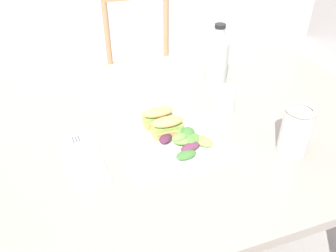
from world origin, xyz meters
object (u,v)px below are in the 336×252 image
plate_lunch (173,138)px  cup_extra_side (225,99)px  fork_on_napkin (81,152)px  bottle_cold_brew (217,62)px  mason_jar_iced_tea (295,132)px  chair_wooden_far (144,71)px  sandwich_half_front (168,126)px  dining_table (173,152)px  sandwich_half_back (158,116)px

plate_lunch → cup_extra_side: size_ratio=3.67×
fork_on_napkin → bottle_cold_brew: 0.57m
mason_jar_iced_tea → chair_wooden_far: bearing=94.8°
bottle_cold_brew → mason_jar_iced_tea: bearing=-87.4°
sandwich_half_front → fork_on_napkin: (-0.24, 0.01, -0.03)m
dining_table → sandwich_half_front: (-0.04, -0.06, 0.16)m
dining_table → sandwich_half_back: bearing=-167.7°
sandwich_half_back → bottle_cold_brew: bearing=35.9°
sandwich_half_back → fork_on_napkin: size_ratio=0.48×
plate_lunch → bottle_cold_brew: bottle_cold_brew is taller
sandwich_half_back → mason_jar_iced_tea: size_ratio=0.66×
mason_jar_iced_tea → cup_extra_side: bearing=107.9°
chair_wooden_far → bottle_cold_brew: 0.81m
dining_table → sandwich_half_back: sandwich_half_back is taller
bottle_cold_brew → chair_wooden_far: bearing=96.0°
plate_lunch → sandwich_half_back: size_ratio=3.10×
sandwich_half_front → bottle_cold_brew: bottle_cold_brew is taller
plate_lunch → sandwich_half_back: 0.08m
sandwich_half_back → mason_jar_iced_tea: mason_jar_iced_tea is taller
chair_wooden_far → sandwich_half_back: chair_wooden_far is taller
bottle_cold_brew → sandwich_half_front: bearing=-136.5°
dining_table → plate_lunch: bearing=-111.2°
dining_table → sandwich_half_front: size_ratio=14.94×
plate_lunch → sandwich_half_front: 0.04m
bottle_cold_brew → cup_extra_side: 0.19m
chair_wooden_far → sandwich_half_front: 1.05m
fork_on_napkin → mason_jar_iced_tea: (0.53, -0.17, 0.06)m
chair_wooden_far → mason_jar_iced_tea: (0.09, -1.14, 0.35)m
fork_on_napkin → sandwich_half_back: bearing=11.6°
fork_on_napkin → bottle_cold_brew: (0.51, 0.25, 0.07)m
plate_lunch → dining_table: bearing=68.8°
chair_wooden_far → plate_lunch: (-0.19, -0.99, 0.30)m
sandwich_half_back → fork_on_napkin: bearing=-168.4°
fork_on_napkin → chair_wooden_far: bearing=65.8°
chair_wooden_far → mason_jar_iced_tea: 1.20m
chair_wooden_far → sandwich_half_back: size_ratio=9.69×
bottle_cold_brew → sandwich_half_back: bearing=-144.1°
chair_wooden_far → fork_on_napkin: chair_wooden_far is taller
sandwich_half_front → mason_jar_iced_tea: 0.33m
sandwich_half_back → cup_extra_side: (0.22, 0.02, -0.00)m
plate_lunch → fork_on_napkin: 0.25m
plate_lunch → fork_on_napkin: bearing=174.9°
fork_on_napkin → mason_jar_iced_tea: size_ratio=1.37×
dining_table → cup_extra_side: bearing=4.1°
mason_jar_iced_tea → fork_on_napkin: bearing=162.3°
chair_wooden_far → plate_lunch: chair_wooden_far is taller
sandwich_half_back → fork_on_napkin: 0.24m
sandwich_half_front → chair_wooden_far: bearing=78.6°
plate_lunch → bottle_cold_brew: size_ratio=1.34×
sandwich_half_back → cup_extra_side: 0.23m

